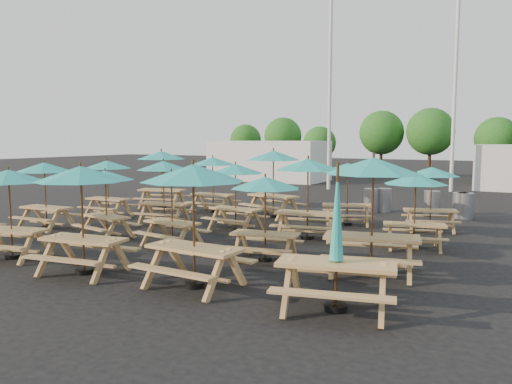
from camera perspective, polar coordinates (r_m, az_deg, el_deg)
The scene contains 34 objects.
ground at distance 16.17m, azimuth -2.56°, elevation -4.37°, with size 120.00×120.00×0.00m, color black.
picnic_unit_1 at distance 17.51m, azimuth -23.02°, elevation 2.16°, with size 1.90×1.90×2.20m.
picnic_unit_2 at distance 19.43m, azimuth -16.64°, elevation 2.61°, with size 1.85×1.85×2.15m.
picnic_unit_3 at distance 21.34m, azimuth -10.77°, elevation 3.73°, with size 2.45×2.45×2.45m.
picnic_unit_4 at distance 13.50m, azimuth -26.40°, elevation 1.04°, with size 2.21×2.21×2.22m.
picnic_unit_5 at distance 15.29m, azimuth -16.83°, elevation 1.34°, with size 1.98×1.98×2.03m.
picnic_unit_6 at distance 17.34m, azimuth -10.54°, elevation 2.52°, with size 2.11×2.11×2.20m.
picnic_unit_7 at distance 19.92m, azimuth -4.97°, elevation 3.13°, with size 1.85×1.85×2.24m.
picnic_unit_8 at distance 11.34m, azimuth -19.36°, elevation 1.20°, with size 2.21×2.21×2.38m.
picnic_unit_9 at distance 13.66m, azimuth -9.63°, elevation 1.16°, with size 1.93×1.93×2.08m.
picnic_unit_10 at distance 15.92m, azimuth -2.36°, elevation 2.16°, with size 1.94×1.94×2.16m.
picnic_unit_11 at distance 18.59m, azimuth 2.00°, elevation 3.70°, with size 2.56×2.56×2.53m.
picnic_unit_12 at distance 9.76m, azimuth -7.18°, elevation 1.21°, with size 2.12×2.12×2.47m.
picnic_unit_13 at distance 11.87m, azimuth 1.07°, elevation 0.42°, with size 1.98×1.98×2.06m.
picnic_unit_14 at distance 14.57m, azimuth 5.96°, elevation 2.55°, with size 2.28×2.28×2.39m.
picnic_unit_15 at distance 17.19m, azimuth 10.46°, elevation 2.31°, with size 2.26×2.26×2.14m.
picnic_unit_16 at distance 8.61m, azimuth 9.18°, elevation -6.63°, with size 2.34×2.15×2.55m.
picnic_unit_17 at distance 10.89m, azimuth 13.26°, elevation 2.05°, with size 2.55×2.55×2.57m.
picnic_unit_18 at distance 13.85m, azimuth 17.78°, elevation 0.87°, with size 2.07×2.07×2.04m.
picnic_unit_19 at distance 16.73m, azimuth 19.44°, elevation 1.76°, with size 2.16×2.16×2.07m.
waste_bin_0 at distance 20.59m, azimuth 13.04°, elevation -0.93°, with size 0.59×0.59×0.95m, color gray.
waste_bin_1 at distance 20.76m, azimuth 14.40°, elevation -0.91°, with size 0.59×0.59×0.95m, color gray.
waste_bin_2 at distance 20.31m, azimuth 19.46°, elevation -1.21°, with size 0.59×0.59×0.95m, color gray.
waste_bin_3 at distance 20.00m, azimuth 22.80°, elevation -1.45°, with size 0.59×0.59×0.95m, color gray.
waste_bin_4 at distance 20.03m, azimuth 22.35°, elevation -1.42°, with size 0.59×0.59×0.95m, color gray.
mast_0 at distance 29.60m, azimuth 8.45°, elevation 11.96°, with size 0.20×0.20×12.00m, color silver.
mast_1 at distance 29.98m, azimuth 21.81°, elevation 11.52°, with size 0.20×0.20×12.00m, color silver.
event_tent_0 at distance 35.56m, azimuth 1.48°, elevation 3.61°, with size 8.00×4.00×2.80m, color silver.
tree_0 at distance 44.80m, azimuth -1.19°, elevation 5.95°, with size 2.80×2.80×4.24m.
tree_1 at distance 41.59m, azimuth 3.09°, elevation 6.37°, with size 3.11×3.11×4.72m.
tree_2 at distance 40.02m, azimuth 7.28°, elevation 5.59°, with size 2.59×2.59×3.93m.
tree_3 at distance 39.60m, azimuth 14.16°, elevation 6.58°, with size 3.36×3.36×5.09m.
tree_4 at distance 38.38m, azimuth 19.31°, elevation 6.52°, with size 3.41×3.41×5.17m.
tree_5 at distance 38.32m, azimuth 25.80°, elevation 5.54°, with size 2.94×2.94×4.45m.
Camera 1 is at (8.27, -13.59, 2.93)m, focal length 35.00 mm.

